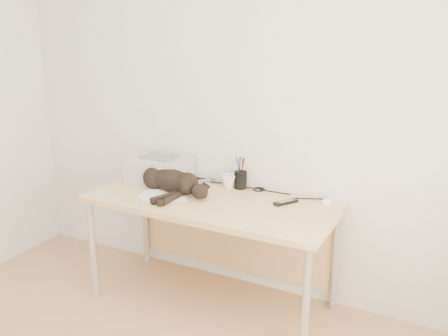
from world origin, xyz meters
The scene contains 11 objects.
wall_back centered at (0.00, 1.75, 1.30)m, with size 3.50×3.50×0.00m, color white.
desk centered at (0.00, 1.48, 0.61)m, with size 1.60×0.70×0.74m.
printer centered at (-0.51, 1.56, 0.83)m, with size 0.40×0.34×0.18m.
papers centered at (-0.31, 1.31, 0.74)m, with size 0.37×0.32×0.01m.
cat centered at (-0.32, 1.40, 0.81)m, with size 0.71×0.39×0.16m.
mug centered at (0.00, 1.64, 0.79)m, with size 0.10×0.10×0.09m, color white.
pen_cup centered at (0.07, 1.68, 0.80)m, with size 0.09×0.09×0.22m.
remote_grey centered at (-0.20, 1.64, 0.75)m, with size 0.05×0.19×0.02m, color slate.
remote_black centered at (0.45, 1.54, 0.75)m, with size 0.05×0.16×0.02m, color black.
mouse centered at (0.67, 1.67, 0.76)m, with size 0.07×0.11×0.04m, color white.
cable_tangle centered at (0.00, 1.70, 0.75)m, with size 1.36×0.09×0.01m, color black, non-canonical shape.
Camera 1 is at (1.45, -1.23, 1.84)m, focal length 40.00 mm.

